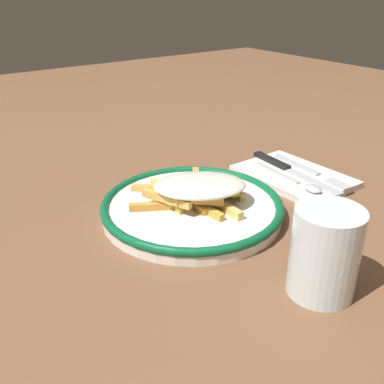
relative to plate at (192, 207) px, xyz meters
name	(u,v)px	position (x,y,z in m)	size (l,w,h in m)	color
ground_plane	(192,215)	(0.00, 0.00, -0.01)	(2.60, 2.60, 0.00)	brown
plate	(192,207)	(0.00, 0.00, 0.00)	(0.27, 0.27, 0.03)	white
fries_heap	(197,189)	(-0.01, 0.00, 0.03)	(0.18, 0.18, 0.04)	#DCA54F
napkin	(294,176)	(-0.22, 0.00, -0.01)	(0.13, 0.19, 0.01)	white
fork	(310,171)	(-0.25, 0.01, 0.00)	(0.03, 0.18, 0.01)	silver
knife	(287,168)	(-0.23, -0.02, 0.00)	(0.03, 0.21, 0.01)	black
spoon	(298,182)	(-0.19, 0.04, 0.00)	(0.02, 0.15, 0.01)	silver
water_glass	(325,252)	(-0.01, 0.23, 0.04)	(0.08, 0.08, 0.10)	silver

